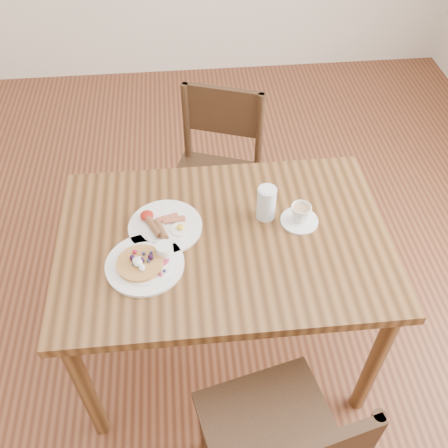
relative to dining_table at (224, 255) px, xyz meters
name	(u,v)px	position (x,y,z in m)	size (l,w,h in m)	color
ground	(224,343)	(0.00, 0.00, -0.65)	(5.00, 5.00, 0.00)	#4F2716
dining_table	(224,255)	(0.00, 0.00, 0.00)	(1.20, 0.80, 0.75)	brown
chair_near	(280,446)	(0.11, -0.65, -0.16)	(0.50, 0.50, 0.88)	#382714
chair_far	(216,173)	(0.03, 0.65, -0.16)	(0.54, 0.54, 0.88)	#382714
pancake_plate	(146,262)	(-0.28, -0.10, 0.11)	(0.27, 0.27, 0.06)	white
breakfast_plate	(164,226)	(-0.21, 0.07, 0.11)	(0.27, 0.27, 0.04)	white
teacup_saucer	(300,215)	(0.29, 0.05, 0.13)	(0.14, 0.14, 0.08)	white
water_glass	(266,203)	(0.16, 0.09, 0.17)	(0.07, 0.07, 0.14)	silver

